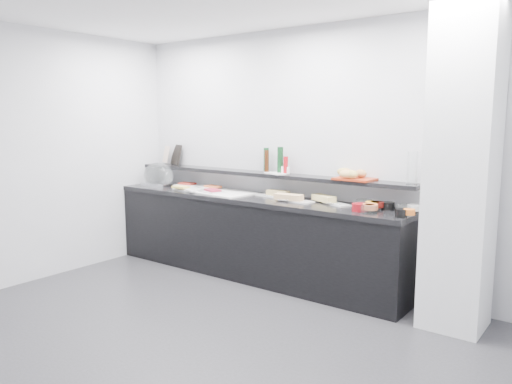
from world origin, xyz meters
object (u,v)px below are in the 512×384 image
Objects in this scene: framed_print at (176,155)px; bread_tray at (355,179)px; carafe at (412,168)px; condiment_tray at (277,173)px; cloche_base at (159,184)px; sandwich_plate_mid at (296,201)px.

framed_print is 2.58m from bread_tray.
carafe reaches higher than bread_tray.
framed_print is 0.99× the size of condiment_tray.
framed_print is 0.87× the size of carafe.
condiment_tray reaches higher than cloche_base.
sandwich_plate_mid is at bearing 15.92° from framed_print.
condiment_tray is 1.49m from carafe.
condiment_tray is at bearing 19.76° from framed_print.
carafe is at bearing 22.90° from condiment_tray.
bread_tray is 0.58m from carafe.
cloche_base is 1.06× the size of sandwich_plate_mid.
cloche_base is 1.73m from condiment_tray.
framed_print is at bearing -161.77° from condiment_tray.
bread_tray is at bearing 21.28° from framed_print.
sandwich_plate_mid is at bearing -170.66° from carafe.
condiment_tray is at bearing -179.04° from carafe.
cloche_base is 1.48× the size of framed_print.
framed_print is at bearing 178.50° from sandwich_plate_mid.
bread_tray is at bearing -0.50° from cloche_base.
condiment_tray is (-0.36, 0.16, 0.25)m from sandwich_plate_mid.
cloche_base is at bearing -152.51° from condiment_tray.
condiment_tray is 0.92m from bread_tray.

